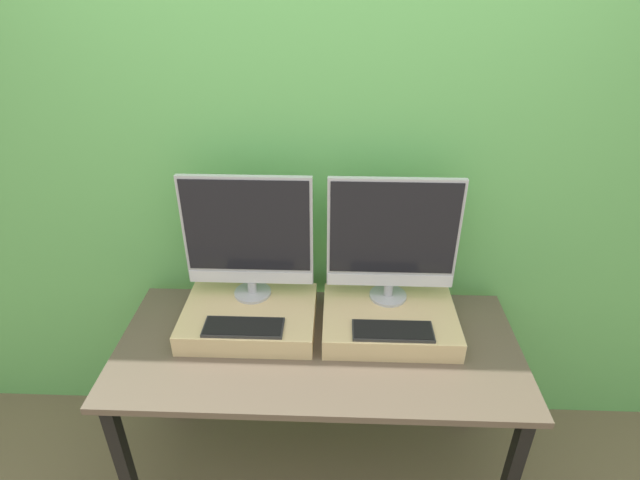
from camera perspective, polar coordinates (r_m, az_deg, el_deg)
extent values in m
cube|color=#66B75B|center=(2.18, 0.22, 5.90)|extent=(8.00, 0.04, 2.60)
cube|color=brown|center=(2.10, -0.23, -12.16)|extent=(1.65, 0.73, 0.03)
cube|color=black|center=(2.34, -21.31, -23.26)|extent=(0.05, 0.05, 0.77)
cube|color=black|center=(2.72, -16.66, -13.20)|extent=(0.05, 0.05, 0.77)
cube|color=black|center=(2.68, 17.12, -14.01)|extent=(0.05, 0.05, 0.77)
cube|color=#D6B77F|center=(2.17, -8.05, -8.76)|extent=(0.55, 0.40, 0.09)
cylinder|color=#B2B2B7|center=(2.22, -7.70, -5.97)|extent=(0.16, 0.16, 0.01)
cylinder|color=#B2B2B7|center=(2.20, -7.75, -5.28)|extent=(0.04, 0.04, 0.05)
cube|color=#B2B2B7|center=(2.06, -8.26, 0.94)|extent=(0.53, 0.02, 0.49)
cube|color=black|center=(2.03, -8.39, 1.50)|extent=(0.51, 0.00, 0.41)
cube|color=silver|center=(2.16, -7.91, -4.25)|extent=(0.53, 0.00, 0.06)
cube|color=#2D2D2D|center=(2.04, -8.73, -9.84)|extent=(0.32, 0.12, 0.01)
cube|color=black|center=(2.03, -8.75, -9.68)|extent=(0.31, 0.11, 0.00)
cube|color=#D6B77F|center=(2.15, 7.91, -9.14)|extent=(0.55, 0.40, 0.09)
cylinder|color=#B2B2B7|center=(2.20, 7.77, -6.30)|extent=(0.16, 0.16, 0.01)
cylinder|color=#B2B2B7|center=(2.18, 7.82, -5.61)|extent=(0.04, 0.04, 0.05)
cube|color=#B2B2B7|center=(2.04, 8.34, 0.64)|extent=(0.53, 0.02, 0.49)
cube|color=black|center=(2.01, 8.44, 1.20)|extent=(0.51, 0.00, 0.41)
cube|color=silver|center=(2.14, 7.96, -4.59)|extent=(0.53, 0.00, 0.06)
cube|color=#2D2D2D|center=(2.02, 8.31, -10.25)|extent=(0.32, 0.12, 0.01)
cube|color=black|center=(2.01, 8.33, -10.09)|extent=(0.31, 0.11, 0.00)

